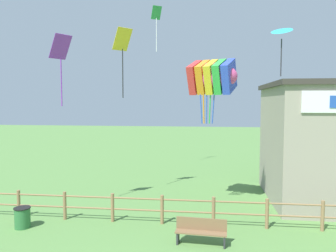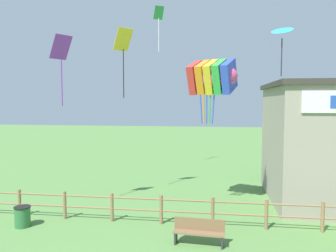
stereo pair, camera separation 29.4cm
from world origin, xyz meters
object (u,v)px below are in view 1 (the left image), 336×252
kite_yellow_diamond (123,47)px  kite_green_diamond (156,20)px  trash_bin (22,217)px  kite_rainbow_parafoil (212,77)px  kite_purple_streamer (61,55)px  park_bench_near_fence (201,231)px  kite_cyan_delta (282,32)px

kite_yellow_diamond → kite_green_diamond: kite_green_diamond is taller
trash_bin → kite_rainbow_parafoil: (7.45, 3.38, 5.72)m
trash_bin → kite_purple_streamer: size_ratio=0.27×
park_bench_near_fence → kite_green_diamond: size_ratio=0.58×
trash_bin → kite_yellow_diamond: bearing=56.0°
trash_bin → kite_rainbow_parafoil: size_ratio=0.28×
kite_rainbow_parafoil → kite_cyan_delta: 3.52m
kite_rainbow_parafoil → kite_yellow_diamond: size_ratio=0.87×
kite_rainbow_parafoil → trash_bin: bearing=-155.6°
kite_purple_streamer → kite_green_diamond: bearing=73.5°
trash_bin → kite_rainbow_parafoil: 9.98m
kite_yellow_diamond → kite_purple_streamer: size_ratio=1.12×
kite_yellow_diamond → kite_green_diamond: size_ratio=1.11×
trash_bin → kite_green_diamond: bearing=71.9°
park_bench_near_fence → kite_green_diamond: (-3.42, 11.81, 10.23)m
kite_yellow_diamond → kite_cyan_delta: 7.57m
kite_yellow_diamond → kite_purple_streamer: (-2.08, -2.56, -0.69)m
kite_rainbow_parafoil → kite_yellow_diamond: kite_yellow_diamond is taller
trash_bin → park_bench_near_fence: bearing=-5.3°
kite_rainbow_parafoil → kite_yellow_diamond: (-4.47, 1.03, 1.60)m
kite_yellow_diamond → kite_purple_streamer: 3.37m
trash_bin → kite_rainbow_parafoil: bearing=24.4°
kite_cyan_delta → kite_green_diamond: bearing=129.4°
park_bench_near_fence → trash_bin: size_ratio=2.20×
kite_purple_streamer → kite_green_diamond: (2.76, 9.30, 3.68)m
trash_bin → kite_purple_streamer: 6.94m
kite_cyan_delta → kite_rainbow_parafoil: bearing=171.4°
kite_rainbow_parafoil → kite_yellow_diamond: 4.86m
kite_green_diamond → kite_purple_streamer: bearing=-106.5°
kite_rainbow_parafoil → kite_purple_streamer: (-6.55, -1.53, 0.91)m
trash_bin → kite_cyan_delta: size_ratio=0.37×
kite_yellow_diamond → kite_cyan_delta: (7.42, -1.48, 0.26)m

